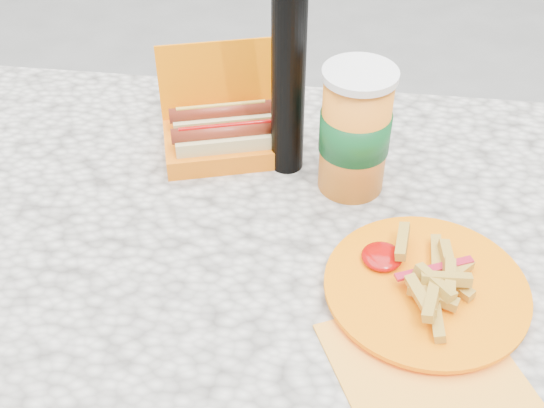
# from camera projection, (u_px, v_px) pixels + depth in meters

# --- Properties ---
(picnic_table) EXTENTS (1.20, 0.80, 0.75)m
(picnic_table) POSITION_uv_depth(u_px,v_px,m) (274.00, 285.00, 1.04)
(picnic_table) COLOR beige
(picnic_table) RESTS_ON ground
(hotdog_box) EXTENTS (0.22, 0.20, 0.15)m
(hotdog_box) POSITION_uv_depth(u_px,v_px,m) (223.00, 132.00, 1.09)
(hotdog_box) COLOR #FF7900
(hotdog_box) RESTS_ON picnic_table
(fries_plate) EXTENTS (0.27, 0.39, 0.05)m
(fries_plate) POSITION_uv_depth(u_px,v_px,m) (426.00, 293.00, 0.86)
(fries_plate) COLOR #FFA12D
(fries_plate) RESTS_ON picnic_table
(soda_cup) EXTENTS (0.11, 0.11, 0.20)m
(soda_cup) POSITION_uv_depth(u_px,v_px,m) (355.00, 131.00, 0.98)
(soda_cup) COLOR orange
(soda_cup) RESTS_ON picnic_table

